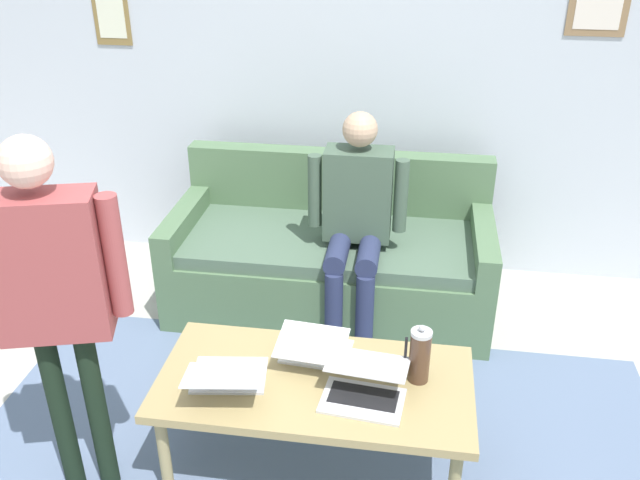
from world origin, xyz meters
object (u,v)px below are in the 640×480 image
Objects in this scene: laptop_left at (364,388)px; person_standing at (52,284)px; laptop_center at (227,375)px; coffee_table at (315,388)px; laptop_right at (315,349)px; french_press at (420,355)px; couch at (331,258)px; person_seated at (356,214)px.

person_standing is (1.16, 0.19, 0.50)m from laptop_left.
person_standing is at bearing 16.79° from laptop_center.
coffee_table is 3.98× the size of laptop_right.
laptop_left is at bearing 33.60° from french_press.
couch is at bearing -117.13° from person_standing.
couch is 1.23m from laptop_right.
coffee_table is 1.14m from person_standing.
french_press is at bearing -171.02° from coffee_table.
couch reaches higher than french_press.
laptop_center is (0.35, 0.08, 0.09)m from coffee_table.
laptop_center reaches higher than laptop_left.
laptop_right is at bearing 85.45° from person_seated.
laptop_left is 0.23× the size of person_standing.
person_seated is (-0.17, 0.23, 0.42)m from couch.
person_standing is at bearing 15.56° from coffee_table.
person_seated is at bearing -82.35° from laptop_left.
french_press reaches higher than laptop_left.
couch reaches higher than coffee_table.
laptop_left is 1.23m from person_seated.
couch is at bearing -77.04° from laptop_left.
french_press is 1.47m from person_standing.
coffee_table is at bearing 87.21° from person_seated.
laptop_center is at bearing 1.05° from laptop_left.
person_standing is at bearing 62.87° from couch.
french_press is (-0.43, -0.07, 0.17)m from coffee_table.
coffee_table is 4.86× the size of french_press.
laptop_right is 0.26× the size of person_seated.
person_seated is at bearing -125.60° from person_standing.
couch reaches higher than laptop_right.
laptop_left is 0.28× the size of person_seated.
person_standing is at bearing 13.53° from french_press.
french_press is at bearing -166.47° from person_standing.
person_seated is at bearing -94.55° from laptop_right.
person_standing reaches higher than laptop_right.
coffee_table is at bearing -164.44° from person_standing.
person_seated is at bearing -92.79° from coffee_table.
french_press reaches higher than laptop_right.
couch is at bearing -85.26° from coffee_table.
laptop_center reaches higher than coffee_table.
coffee_table is at bearing 8.98° from french_press.
laptop_right reaches higher than coffee_table.
person_seated reaches higher than laptop_center.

